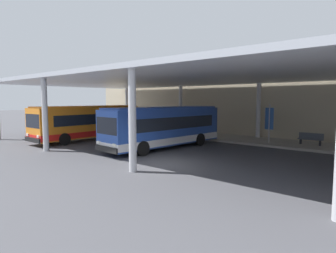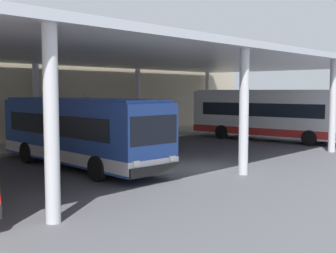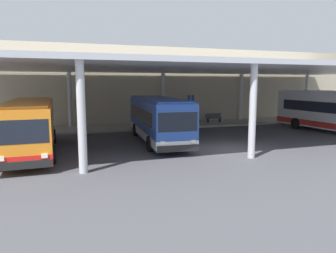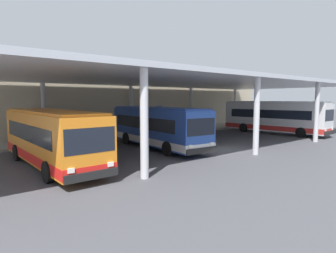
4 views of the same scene
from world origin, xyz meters
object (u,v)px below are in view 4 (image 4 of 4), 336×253
(banner_sign, at_px, (159,116))
(bench_waiting, at_px, (175,126))
(bus_nearest_bay, at_px, (51,137))
(bus_second_bay, at_px, (157,127))
(bus_middle_bay, at_px, (274,117))

(banner_sign, bearing_deg, bench_waiting, 16.33)
(banner_sign, bearing_deg, bus_nearest_bay, -150.07)
(bus_nearest_bay, height_order, banner_sign, banner_sign)
(bus_second_bay, xyz_separation_m, banner_sign, (5.54, 6.88, 0.32))
(bus_middle_bay, xyz_separation_m, bench_waiting, (-7.12, 8.59, -1.18))
(bus_second_bay, bearing_deg, banner_sign, 51.18)
(bus_second_bay, xyz_separation_m, bench_waiting, (8.53, 7.76, -0.99))
(bus_nearest_bay, height_order, bus_middle_bay, bus_middle_bay)
(bus_middle_bay, height_order, banner_sign, bus_middle_bay)
(bus_second_bay, relative_size, bus_middle_bay, 0.93)
(bus_middle_bay, bearing_deg, bench_waiting, 129.66)
(bench_waiting, xyz_separation_m, banner_sign, (-2.99, -0.88, 1.32))
(bus_nearest_bay, relative_size, bus_middle_bay, 0.92)
(bus_middle_bay, relative_size, bench_waiting, 6.36)
(bus_second_bay, xyz_separation_m, bus_middle_bay, (15.66, -0.83, 0.19))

